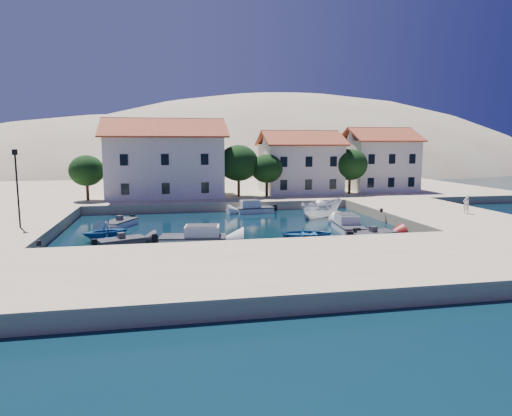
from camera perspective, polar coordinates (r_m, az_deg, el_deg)
The scene contains 23 objects.
ground at distance 32.40m, azimuth -0.35°, elevation -5.63°, with size 400.00×400.00×0.00m, color black.
quay_south at distance 26.60m, azimuth 2.10°, elevation -7.61°, with size 52.00×12.00×1.00m, color tan.
quay_east at distance 49.22m, azimuth 21.44°, elevation -0.85°, with size 11.00×20.00×1.00m, color tan.
quay_west at distance 43.56m, azimuth -28.50°, elevation -2.38°, with size 8.00×20.00×1.00m, color tan.
quay_north at distance 69.73m, azimuth -4.59°, elevation 2.20°, with size 80.00×36.00×1.00m, color tan.
hills at distance 159.85m, azimuth -1.38°, elevation -3.06°, with size 254.00×176.00×99.00m.
building_left at distance 58.93m, azimuth -11.31°, elevation 6.27°, with size 14.70×9.45×9.70m.
building_mid at distance 62.57m, azimuth 5.51°, elevation 5.84°, with size 10.50×8.40×8.30m.
building_right at distance 67.88m, azimuth 15.07°, elevation 5.99°, with size 9.45×8.40×8.80m.
trees at distance 57.39m, azimuth -0.69°, elevation 5.28°, with size 37.30×5.30×6.45m.
lamppost at distance 40.71m, azimuth -27.72°, elevation 3.04°, with size 0.35×0.25×6.22m.
bollards at distance 36.44m, azimuth 2.84°, elevation -2.24°, with size 29.36×9.56×0.30m.
motorboat_grey_sw at distance 35.80m, azimuth -16.46°, elevation -4.15°, with size 3.73×2.72×1.25m.
cabin_cruiser_south at distance 35.49m, azimuth -7.86°, elevation -3.70°, with size 5.29×2.90×1.60m.
rowboat_south at distance 37.82m, azimuth 6.49°, elevation -3.68°, with size 2.96×4.15×0.86m, color #19518B.
motorboat_red_se at distance 38.01m, azimuth 14.41°, elevation -3.37°, with size 4.03×2.43×1.25m.
cabin_cruiser_east at distance 40.96m, azimuth 11.48°, elevation -2.19°, with size 2.48×5.00×1.60m.
boat_east at distance 47.93m, azimuth 8.19°, elevation -1.19°, with size 1.99×5.29×2.04m, color silver.
motorboat_white_ne at distance 51.56m, azimuth 7.39°, elevation -0.19°, with size 3.26×4.04×1.25m.
rowboat_west at distance 38.34m, azimuth -18.25°, elevation -3.88°, with size 3.00×3.48×1.83m, color #19518B.
motorboat_white_west at distance 44.10m, azimuth -16.66°, elevation -1.88°, with size 3.28×4.29×1.25m.
cabin_cruiser_north at distance 50.66m, azimuth -0.12°, elevation -0.06°, with size 4.15×2.03×1.60m.
pedestrian at distance 47.98m, azimuth 24.79°, elevation 0.44°, with size 0.66×0.43×1.80m, color white.
Camera 1 is at (-5.89, -30.91, 7.74)m, focal length 32.00 mm.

